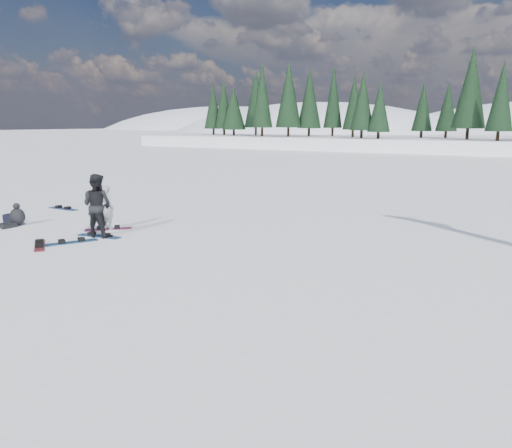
{
  "coord_description": "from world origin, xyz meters",
  "views": [
    {
      "loc": [
        11.08,
        -10.57,
        3.52
      ],
      "look_at": [
        4.98,
        -0.41,
        1.1
      ],
      "focal_mm": 35.0,
      "sensor_mm": 36.0,
      "label": 1
    }
  ],
  "objects_px": {
    "snowboarder_woman": "(107,207)",
    "snowboard_loose_a": "(72,242)",
    "snowboard_loose_b": "(40,245)",
    "snowboard_loose_c": "(63,209)",
    "snowboarder_man": "(97,206)",
    "seated_rider": "(16,217)",
    "gear_bag": "(11,218)"
  },
  "relations": [
    {
      "from": "seated_rider",
      "to": "snowboard_loose_c",
      "type": "distance_m",
      "value": 3.41
    },
    {
      "from": "gear_bag",
      "to": "snowboard_loose_a",
      "type": "height_order",
      "value": "gear_bag"
    },
    {
      "from": "seated_rider",
      "to": "snowboard_loose_a",
      "type": "distance_m",
      "value": 3.78
    },
    {
      "from": "snowboarder_woman",
      "to": "snowboard_loose_c",
      "type": "height_order",
      "value": "snowboarder_woman"
    },
    {
      "from": "snowboard_loose_a",
      "to": "snowboard_loose_b",
      "type": "bearing_deg",
      "value": 174.5
    },
    {
      "from": "snowboard_loose_c",
      "to": "snowboard_loose_a",
      "type": "bearing_deg",
      "value": -36.86
    },
    {
      "from": "snowboard_loose_a",
      "to": "seated_rider",
      "type": "bearing_deg",
      "value": 107.69
    },
    {
      "from": "snowboarder_woman",
      "to": "snowboard_loose_b",
      "type": "bearing_deg",
      "value": 93.97
    },
    {
      "from": "seated_rider",
      "to": "snowboard_loose_c",
      "type": "bearing_deg",
      "value": 123.29
    },
    {
      "from": "snowboarder_woman",
      "to": "snowboarder_man",
      "type": "xyz_separation_m",
      "value": [
        0.56,
        -0.9,
        0.23
      ]
    },
    {
      "from": "snowboard_loose_b",
      "to": "snowboard_loose_c",
      "type": "bearing_deg",
      "value": 172.64
    },
    {
      "from": "snowboard_loose_c",
      "to": "snowboard_loose_b",
      "type": "relative_size",
      "value": 1.0
    },
    {
      "from": "snowboarder_woman",
      "to": "snowboard_loose_a",
      "type": "bearing_deg",
      "value": 108.54
    },
    {
      "from": "snowboard_loose_a",
      "to": "snowboard_loose_b",
      "type": "relative_size",
      "value": 1.0
    },
    {
      "from": "seated_rider",
      "to": "snowboarder_woman",
      "type": "bearing_deg",
      "value": 28.17
    },
    {
      "from": "gear_bag",
      "to": "snowboard_loose_b",
      "type": "height_order",
      "value": "gear_bag"
    },
    {
      "from": "snowboarder_man",
      "to": "snowboard_loose_b",
      "type": "xyz_separation_m",
      "value": [
        -0.56,
        -1.72,
        -0.97
      ]
    },
    {
      "from": "gear_bag",
      "to": "snowboard_loose_b",
      "type": "xyz_separation_m",
      "value": [
        3.91,
        -1.69,
        -0.14
      ]
    },
    {
      "from": "snowboarder_woman",
      "to": "snowboarder_man",
      "type": "bearing_deg",
      "value": 125.7
    },
    {
      "from": "gear_bag",
      "to": "snowboard_loose_a",
      "type": "distance_m",
      "value": 4.51
    },
    {
      "from": "snowboard_loose_a",
      "to": "gear_bag",
      "type": "bearing_deg",
      "value": 106.23
    },
    {
      "from": "snowboarder_man",
      "to": "snowboard_loose_b",
      "type": "height_order",
      "value": "snowboarder_man"
    },
    {
      "from": "snowboarder_man",
      "to": "seated_rider",
      "type": "distance_m",
      "value": 3.84
    },
    {
      "from": "snowboarder_man",
      "to": "seated_rider",
      "type": "xyz_separation_m",
      "value": [
        -3.77,
        -0.28,
        -0.68
      ]
    },
    {
      "from": "seated_rider",
      "to": "gear_bag",
      "type": "height_order",
      "value": "seated_rider"
    },
    {
      "from": "snowboarder_man",
      "to": "snowboard_loose_a",
      "type": "distance_m",
      "value": 1.39
    },
    {
      "from": "snowboarder_woman",
      "to": "gear_bag",
      "type": "height_order",
      "value": "snowboarder_woman"
    },
    {
      "from": "seated_rider",
      "to": "gear_bag",
      "type": "distance_m",
      "value": 0.76
    },
    {
      "from": "snowboarder_man",
      "to": "gear_bag",
      "type": "distance_m",
      "value": 4.55
    },
    {
      "from": "gear_bag",
      "to": "snowboard_loose_c",
      "type": "relative_size",
      "value": 0.3
    },
    {
      "from": "snowboarder_woman",
      "to": "gear_bag",
      "type": "distance_m",
      "value": 4.07
    },
    {
      "from": "gear_bag",
      "to": "snowboard_loose_c",
      "type": "height_order",
      "value": "gear_bag"
    }
  ]
}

